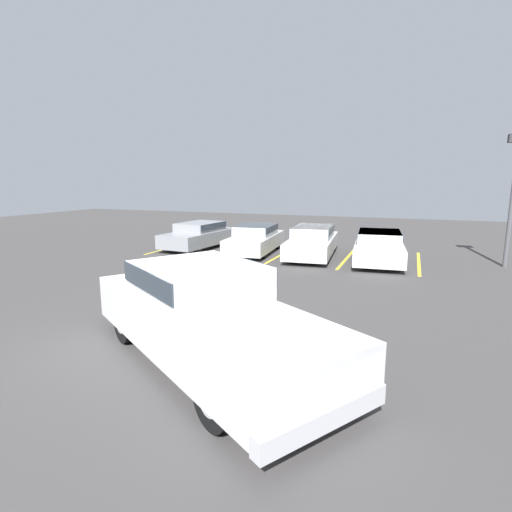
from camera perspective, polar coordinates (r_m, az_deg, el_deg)
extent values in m
plane|color=#423F3F|center=(8.55, -12.09, -11.55)|extent=(60.00, 60.00, 0.00)
cube|color=yellow|center=(20.20, -11.50, 1.37)|extent=(0.12, 4.91, 0.01)
cube|color=yellow|center=(18.84, -4.29, 0.90)|extent=(0.12, 4.91, 0.01)
cube|color=yellow|center=(17.82, 3.89, 0.34)|extent=(0.12, 4.91, 0.01)
cube|color=yellow|center=(17.21, 12.86, -0.28)|extent=(0.12, 4.91, 0.01)
cube|color=yellow|center=(17.04, 22.24, -0.92)|extent=(0.12, 4.91, 0.01)
cube|color=silver|center=(7.21, -6.98, -9.72)|extent=(6.10, 4.93, 0.85)
cube|color=silver|center=(7.24, -8.25, -3.55)|extent=(2.82, 2.74, 0.62)
cube|color=#2D3842|center=(7.21, -8.28, -2.48)|extent=(2.82, 2.77, 0.34)
cube|color=silver|center=(5.62, 2.44, -11.52)|extent=(2.91, 2.85, 0.13)
cube|color=silver|center=(5.26, 9.80, -21.76)|extent=(1.30, 1.87, 0.28)
cylinder|color=black|center=(6.45, 8.02, -14.67)|extent=(0.93, 0.75, 0.90)
cylinder|color=#ADADB2|center=(6.45, 8.02, -14.67)|extent=(0.60, 0.54, 0.50)
cylinder|color=black|center=(5.53, -5.57, -19.21)|extent=(0.93, 0.75, 0.90)
cylinder|color=#ADADB2|center=(5.53, -5.57, -19.21)|extent=(0.60, 0.54, 0.50)
cylinder|color=black|center=(9.15, -7.72, -6.89)|extent=(0.93, 0.75, 0.90)
cylinder|color=#ADADB2|center=(9.15, -7.72, -6.89)|extent=(0.60, 0.54, 0.50)
cylinder|color=black|center=(8.53, -17.94, -8.66)|extent=(0.93, 0.75, 0.90)
cylinder|color=#ADADB2|center=(8.53, -17.94, -8.66)|extent=(0.60, 0.54, 0.50)
cube|color=gray|center=(19.49, -8.10, 2.62)|extent=(2.16, 4.45, 0.62)
cube|color=gray|center=(19.50, -8.00, 4.17)|extent=(1.76, 2.37, 0.42)
cube|color=#2D3842|center=(19.49, -8.01, 4.41)|extent=(1.83, 2.33, 0.25)
cylinder|color=black|center=(18.07, -8.33, 1.46)|extent=(0.29, 0.69, 0.67)
cylinder|color=#ADADB2|center=(18.07, -8.33, 1.46)|extent=(0.27, 0.39, 0.37)
cylinder|color=black|center=(18.97, -12.13, 1.78)|extent=(0.29, 0.69, 0.67)
cylinder|color=#ADADB2|center=(18.97, -12.13, 1.78)|extent=(0.27, 0.39, 0.37)
cylinder|color=black|center=(20.15, -4.29, 2.50)|extent=(0.29, 0.69, 0.67)
cylinder|color=#ADADB2|center=(20.15, -4.29, 2.50)|extent=(0.27, 0.39, 0.37)
cylinder|color=black|center=(20.96, -7.89, 2.74)|extent=(0.29, 0.69, 0.67)
cylinder|color=#ADADB2|center=(20.96, -7.89, 2.74)|extent=(0.27, 0.39, 0.37)
cube|color=silver|center=(17.99, -0.12, 2.01)|extent=(2.06, 4.43, 0.63)
cube|color=silver|center=(18.00, -0.04, 3.73)|extent=(1.68, 2.36, 0.44)
cube|color=#2D3842|center=(17.99, -0.04, 4.01)|extent=(1.75, 2.32, 0.26)
cylinder|color=black|center=(16.64, 1.05, 0.70)|extent=(0.27, 0.64, 0.63)
cylinder|color=#ADADB2|center=(16.64, 1.05, 0.70)|extent=(0.26, 0.36, 0.34)
cylinder|color=black|center=(17.07, -3.65, 0.94)|extent=(0.27, 0.64, 0.63)
cylinder|color=#ADADB2|center=(17.07, -3.65, 0.94)|extent=(0.26, 0.36, 0.34)
cylinder|color=black|center=(19.02, 3.05, 1.95)|extent=(0.27, 0.64, 0.63)
cylinder|color=#ADADB2|center=(19.02, 3.05, 1.95)|extent=(0.26, 0.36, 0.34)
cylinder|color=black|center=(19.40, -1.12, 2.14)|extent=(0.27, 0.64, 0.63)
cylinder|color=#ADADB2|center=(19.40, -1.12, 2.14)|extent=(0.26, 0.36, 0.34)
cube|color=silver|center=(17.27, 8.04, 1.58)|extent=(2.18, 4.88, 0.64)
cube|color=silver|center=(17.29, 8.14, 3.45)|extent=(1.76, 2.59, 0.47)
cube|color=#2D3842|center=(17.27, 8.15, 3.76)|extent=(1.83, 2.55, 0.28)
cylinder|color=black|center=(15.87, 9.98, 0.06)|extent=(0.30, 0.65, 0.63)
cylinder|color=#ADADB2|center=(15.87, 9.98, 0.06)|extent=(0.28, 0.37, 0.35)
cylinder|color=black|center=(16.09, 4.71, 0.33)|extent=(0.30, 0.65, 0.63)
cylinder|color=#ADADB2|center=(16.09, 4.71, 0.33)|extent=(0.28, 0.37, 0.35)
cylinder|color=black|center=(18.56, 10.90, 1.56)|extent=(0.30, 0.65, 0.63)
cylinder|color=#ADADB2|center=(18.56, 10.90, 1.56)|extent=(0.28, 0.37, 0.35)
cylinder|color=black|center=(18.75, 6.38, 1.78)|extent=(0.30, 0.65, 0.63)
cylinder|color=#ADADB2|center=(18.75, 6.38, 1.78)|extent=(0.28, 0.37, 0.35)
cube|color=silver|center=(16.76, 17.12, 0.90)|extent=(2.22, 4.89, 0.61)
cube|color=silver|center=(16.78, 17.22, 2.68)|extent=(1.81, 2.60, 0.42)
cube|color=#2D3842|center=(16.77, 17.23, 2.97)|extent=(1.88, 2.56, 0.25)
cylinder|color=black|center=(15.47, 20.03, -0.66)|extent=(0.28, 0.68, 0.66)
cylinder|color=#ADADB2|center=(15.47, 20.03, -0.66)|extent=(0.27, 0.38, 0.36)
cylinder|color=black|center=(15.44, 14.24, -0.35)|extent=(0.28, 0.68, 0.66)
cylinder|color=#ADADB2|center=(15.44, 14.24, -0.35)|extent=(0.27, 0.38, 0.36)
cylinder|color=black|center=(18.18, 19.52, 0.99)|extent=(0.28, 0.68, 0.66)
cylinder|color=#ADADB2|center=(18.18, 19.52, 0.99)|extent=(0.27, 0.38, 0.36)
cylinder|color=black|center=(18.15, 14.59, 1.25)|extent=(0.28, 0.68, 0.66)
cylinder|color=#ADADB2|center=(18.15, 14.59, 1.25)|extent=(0.27, 0.38, 0.36)
cylinder|color=#515156|center=(17.49, 32.71, 5.98)|extent=(0.17, 0.17, 4.55)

